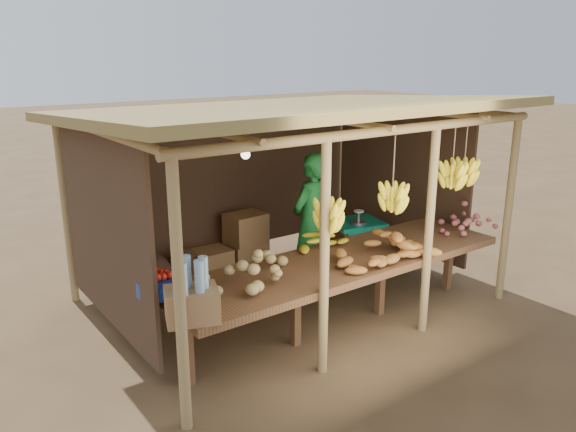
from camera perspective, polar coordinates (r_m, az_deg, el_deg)
ground at (r=6.91m, az=0.00°, el=-8.39°), size 60.00×60.00×0.00m
stall_structure at (r=6.32m, az=0.85°, el=7.34°), size 4.70×3.50×2.43m
counter at (r=5.95m, az=5.44°, el=-4.94°), size 3.90×1.05×0.80m
potato_heap at (r=5.20m, az=-3.48°, el=-5.16°), size 1.07×0.70×0.37m
sweet_potato_heap at (r=5.92m, az=9.43°, el=-2.69°), size 1.17×0.85×0.36m
onion_heap at (r=7.16m, az=17.58°, el=0.03°), size 0.92×0.72×0.36m
banana_pile at (r=6.20m, az=3.35°, el=-1.71°), size 0.61×0.48×0.34m
tomato_basin at (r=5.18m, az=-12.94°, el=-6.78°), size 0.41×0.41×0.22m
bottle_box at (r=4.60m, az=-9.78°, el=-8.06°), size 0.51×0.46×0.53m
vendor at (r=6.91m, az=2.36°, el=-0.68°), size 0.73×0.59×1.74m
tarp_crate at (r=7.92m, az=6.87°, el=-2.61°), size 0.82×0.75×0.83m
carton_stack at (r=7.55m, az=-5.45°, el=-3.41°), size 1.05×0.40×0.80m
burlap_sacks at (r=7.25m, az=-11.93°, el=-5.36°), size 0.83×0.44×0.59m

